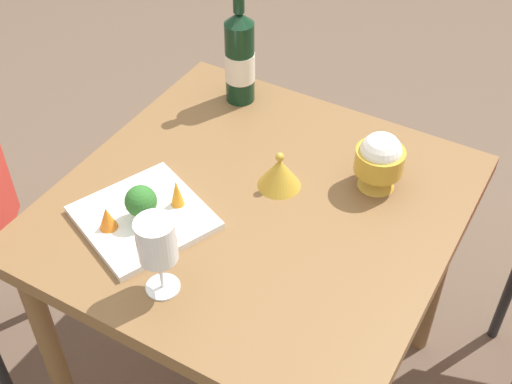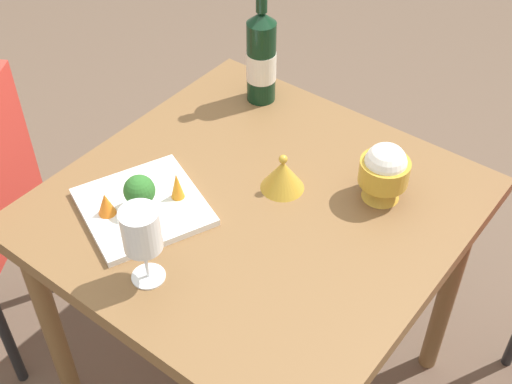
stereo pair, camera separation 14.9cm
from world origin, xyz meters
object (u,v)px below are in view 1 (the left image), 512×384
broccoli_floret (141,202)px  carrot_garnish_right (177,193)px  rice_bowl (380,160)px  serving_plate (144,217)px  rice_bowl_lid (279,172)px  wine_bottle (240,57)px  wine_glass (157,242)px  carrot_garnish_left (107,218)px

broccoli_floret → carrot_garnish_right: bearing=-26.2°
broccoli_floret → rice_bowl: bearing=-46.3°
serving_plate → rice_bowl_lid: bearing=-39.1°
rice_bowl → carrot_garnish_right: (-0.29, 0.34, -0.03)m
wine_bottle → rice_bowl_lid: size_ratio=3.20×
wine_glass → carrot_garnish_left: wine_glass is taller
serving_plate → broccoli_floret: bearing=-139.7°
carrot_garnish_right → rice_bowl_lid: bearing=-40.6°
serving_plate → carrot_garnish_right: carrot_garnish_right is taller
rice_bowl → serving_plate: 0.53m
wine_glass → rice_bowl_lid: wine_glass is taller
carrot_garnish_left → wine_bottle: bearing=1.4°
broccoli_floret → serving_plate: bearing=40.3°
wine_bottle → rice_bowl: (-0.14, -0.44, -0.05)m
wine_bottle → rice_bowl_lid: 0.37m
wine_bottle → rice_bowl_lid: bearing=-134.8°
wine_glass → carrot_garnish_left: size_ratio=3.32×
wine_bottle → carrot_garnish_right: 0.45m
wine_bottle → carrot_garnish_right: wine_bottle is taller
rice_bowl_lid → serving_plate: (-0.24, 0.20, -0.03)m
carrot_garnish_left → rice_bowl_lid: bearing=-37.6°
wine_bottle → wine_glass: size_ratio=1.79×
rice_bowl_lid → rice_bowl: bearing=-60.0°
rice_bowl_lid → carrot_garnish_right: rice_bowl_lid is taller
rice_bowl_lid → broccoli_floret: size_ratio=1.17×
carrot_garnish_left → carrot_garnish_right: 0.16m
wine_bottle → serving_plate: size_ratio=0.97×
rice_bowl → carrot_garnish_right: 0.45m
serving_plate → carrot_garnish_left: (-0.07, 0.04, 0.03)m
broccoli_floret → rice_bowl_lid: bearing=-36.8°
rice_bowl → broccoli_floret: (-0.36, 0.38, -0.01)m
rice_bowl_lid → carrot_garnish_left: rice_bowl_lid is taller
wine_bottle → broccoli_floret: size_ratio=3.73×
carrot_garnish_right → rice_bowl: bearing=-49.9°
wine_bottle → serving_plate: 0.51m
wine_glass → rice_bowl: (0.49, -0.24, -0.05)m
wine_glass → broccoli_floret: bearing=48.2°
rice_bowl → carrot_garnish_left: rice_bowl is taller
carrot_garnish_left → carrot_garnish_right: size_ratio=0.82×
serving_plate → carrot_garnish_right: bearing=-34.7°
wine_bottle → broccoli_floret: bearing=-173.0°
rice_bowl_lid → carrot_garnish_right: 0.24m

